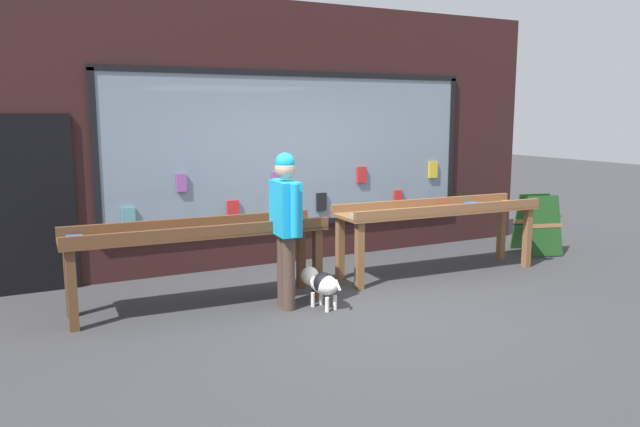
{
  "coord_description": "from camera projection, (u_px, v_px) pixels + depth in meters",
  "views": [
    {
      "loc": [
        -3.47,
        -5.64,
        2.11
      ],
      "look_at": [
        -0.24,
        0.62,
        0.97
      ],
      "focal_mm": 35.0,
      "sensor_mm": 36.0,
      "label": 1
    }
  ],
  "objects": [
    {
      "name": "sandwich_board_sign",
      "position": [
        537.0,
        223.0,
        9.45
      ],
      "size": [
        0.67,
        0.79,
        0.88
      ],
      "rotation": [
        0.0,
        0.0,
        -0.28
      ],
      "color": "#193F19",
      "rests_on": "ground_plane"
    },
    {
      "name": "ground_plane",
      "position": [
        365.0,
        306.0,
        6.85
      ],
      "size": [
        40.0,
        40.0,
        0.0
      ],
      "primitive_type": "plane",
      "color": "#38383A"
    },
    {
      "name": "small_dog",
      "position": [
        321.0,
        283.0,
        6.79
      ],
      "size": [
        0.31,
        0.6,
        0.42
      ],
      "rotation": [
        0.0,
        0.0,
        1.8
      ],
      "color": "white",
      "rests_on": "ground_plane"
    },
    {
      "name": "display_table_right",
      "position": [
        438.0,
        215.0,
        8.18
      ],
      "size": [
        2.84,
        0.81,
        0.96
      ],
      "color": "brown",
      "rests_on": "ground_plane"
    },
    {
      "name": "display_table_left",
      "position": [
        198.0,
        238.0,
        6.72
      ],
      "size": [
        2.84,
        0.77,
        0.95
      ],
      "color": "brown",
      "rests_on": "ground_plane"
    },
    {
      "name": "person_browsing",
      "position": [
        285.0,
        218.0,
        6.66
      ],
      "size": [
        0.26,
        0.67,
        1.69
      ],
      "rotation": [
        0.0,
        0.0,
        1.48
      ],
      "color": "#4C382D",
      "rests_on": "ground_plane"
    },
    {
      "name": "shopfront_facade",
      "position": [
        275.0,
        136.0,
        8.66
      ],
      "size": [
        8.64,
        0.29,
        3.61
      ],
      "color": "#331919",
      "rests_on": "ground_plane"
    }
  ]
}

